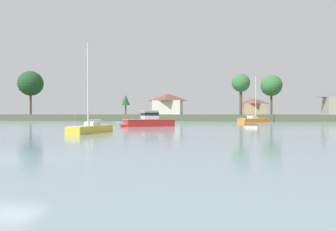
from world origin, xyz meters
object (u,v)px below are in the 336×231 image
at_px(sailboat_orange, 254,121).
at_px(sailboat_yellow, 91,131).
at_px(dinghy_skyblue, 122,122).
at_px(cruiser_red, 145,123).
at_px(dinghy_cream, 250,127).
at_px(dinghy_white, 144,122).

height_order(sailboat_orange, sailboat_yellow, sailboat_orange).
height_order(dinghy_skyblue, cruiser_red, cruiser_red).
bearing_deg(sailboat_orange, cruiser_red, -125.29).
bearing_deg(dinghy_cream, sailboat_orange, 83.22).
height_order(dinghy_cream, sailboat_yellow, sailboat_yellow).
relative_size(dinghy_cream, cruiser_red, 0.43).
xyz_separation_m(sailboat_orange, dinghy_white, (-23.76, -6.83, -0.12)).
xyz_separation_m(dinghy_skyblue, cruiser_red, (11.05, -23.14, 0.39)).
relative_size(dinghy_cream, sailboat_yellow, 0.38).
bearing_deg(dinghy_white, sailboat_orange, 16.04).
bearing_deg(sailboat_orange, dinghy_cream, -96.78).
distance_m(sailboat_yellow, dinghy_skyblue, 40.74).
height_order(sailboat_orange, dinghy_white, sailboat_orange).
bearing_deg(sailboat_yellow, dinghy_skyblue, 103.35).
bearing_deg(dinghy_skyblue, sailboat_yellow, -76.65).
bearing_deg(cruiser_red, sailboat_orange, 54.71).
xyz_separation_m(sailboat_yellow, cruiser_red, (1.65, 16.51, 0.31)).
bearing_deg(sailboat_yellow, dinghy_cream, 40.49).
relative_size(sailboat_yellow, cruiser_red, 1.13).
bearing_deg(cruiser_red, sailboat_yellow, -95.69).
bearing_deg(sailboat_orange, dinghy_white, -163.96).
distance_m(dinghy_skyblue, cruiser_red, 25.64).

